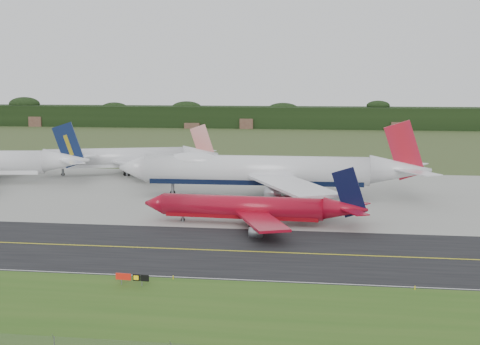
% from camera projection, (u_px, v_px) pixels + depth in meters
% --- Properties ---
extents(ground, '(600.00, 600.00, 0.00)m').
position_uv_depth(ground, '(205.00, 244.00, 113.28)').
color(ground, '#3A4A22').
rests_on(ground, ground).
extents(grass_verge, '(400.00, 30.00, 0.01)m').
position_uv_depth(grass_verge, '(148.00, 315.00, 78.96)').
color(grass_verge, '#2C5418').
rests_on(grass_verge, ground).
extents(taxiway, '(400.00, 32.00, 0.02)m').
position_uv_depth(taxiway, '(201.00, 250.00, 109.36)').
color(taxiway, black).
rests_on(taxiway, ground).
extents(apron, '(400.00, 78.00, 0.01)m').
position_uv_depth(apron, '(245.00, 193.00, 163.28)').
color(apron, gray).
rests_on(apron, ground).
extents(taxiway_centreline, '(400.00, 0.40, 0.00)m').
position_uv_depth(taxiway_centreline, '(201.00, 250.00, 109.35)').
color(taxiway_centreline, yellow).
rests_on(taxiway_centreline, taxiway).
extents(taxiway_edge_line, '(400.00, 0.25, 0.00)m').
position_uv_depth(taxiway_edge_line, '(179.00, 277.00, 94.16)').
color(taxiway_edge_line, silver).
rests_on(taxiway_edge_line, taxiway).
extents(horizon_treeline, '(700.00, 25.00, 12.00)m').
position_uv_depth(horizon_treeline, '(297.00, 118.00, 380.91)').
color(horizon_treeline, black).
rests_on(horizon_treeline, ground).
extents(jet_ba_747, '(73.62, 61.11, 18.54)m').
position_uv_depth(jet_ba_747, '(267.00, 171.00, 157.27)').
color(jet_ba_747, silver).
rests_on(jet_ba_747, ground).
extents(jet_red_737, '(43.47, 35.41, 11.74)m').
position_uv_depth(jet_red_737, '(254.00, 208.00, 127.64)').
color(jet_red_737, maroon).
rests_on(jet_red_737, ground).
extents(jet_star_tail, '(53.81, 43.84, 14.52)m').
position_uv_depth(jet_star_tail, '(126.00, 158.00, 194.77)').
color(jet_star_tail, silver).
rests_on(jet_star_tail, ground).
extents(taxiway_sign, '(4.74, 0.58, 1.58)m').
position_uv_depth(taxiway_sign, '(132.00, 277.00, 90.34)').
color(taxiway_sign, slate).
rests_on(taxiway_sign, ground).
extents(edge_marker_center, '(0.16, 0.16, 0.50)m').
position_uv_depth(edge_marker_center, '(173.00, 277.00, 93.22)').
color(edge_marker_center, yellow).
rests_on(edge_marker_center, ground).
extents(edge_marker_right, '(0.16, 0.16, 0.50)m').
position_uv_depth(edge_marker_right, '(415.00, 288.00, 88.62)').
color(edge_marker_right, yellow).
rests_on(edge_marker_right, ground).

